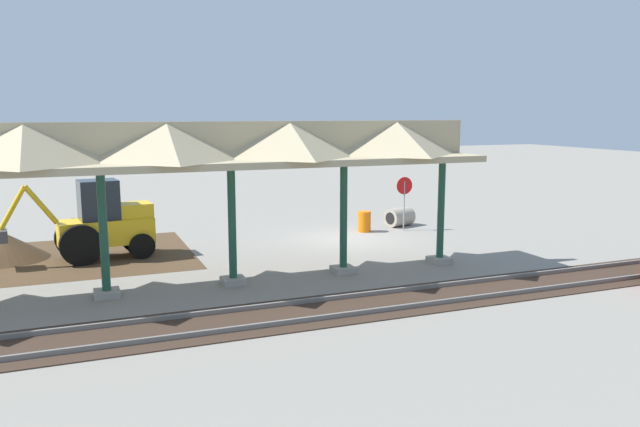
{
  "coord_description": "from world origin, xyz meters",
  "views": [
    {
      "loc": [
        10.4,
        22.88,
        5.15
      ],
      "look_at": [
        2.29,
        2.56,
        1.6
      ],
      "focal_mm": 35.0,
      "sensor_mm": 36.0,
      "label": 1
    }
  ],
  "objects_px": {
    "backhoe": "(101,224)",
    "traffic_barrel": "(364,222)",
    "stop_sign": "(404,192)",
    "concrete_pipe": "(399,217)"
  },
  "relations": [
    {
      "from": "stop_sign",
      "to": "backhoe",
      "type": "relative_size",
      "value": 0.44
    },
    {
      "from": "traffic_barrel",
      "to": "concrete_pipe",
      "type": "bearing_deg",
      "value": -162.98
    },
    {
      "from": "stop_sign",
      "to": "backhoe",
      "type": "bearing_deg",
      "value": 3.3
    },
    {
      "from": "backhoe",
      "to": "traffic_barrel",
      "type": "height_order",
      "value": "backhoe"
    },
    {
      "from": "backhoe",
      "to": "traffic_barrel",
      "type": "distance_m",
      "value": 10.96
    },
    {
      "from": "stop_sign",
      "to": "traffic_barrel",
      "type": "xyz_separation_m",
      "value": [
        1.75,
        -0.37,
        -1.26
      ]
    },
    {
      "from": "concrete_pipe",
      "to": "traffic_barrel",
      "type": "relative_size",
      "value": 1.6
    },
    {
      "from": "backhoe",
      "to": "concrete_pipe",
      "type": "height_order",
      "value": "backhoe"
    },
    {
      "from": "backhoe",
      "to": "traffic_barrel",
      "type": "bearing_deg",
      "value": -174.26
    },
    {
      "from": "stop_sign",
      "to": "traffic_barrel",
      "type": "bearing_deg",
      "value": -11.79
    }
  ]
}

